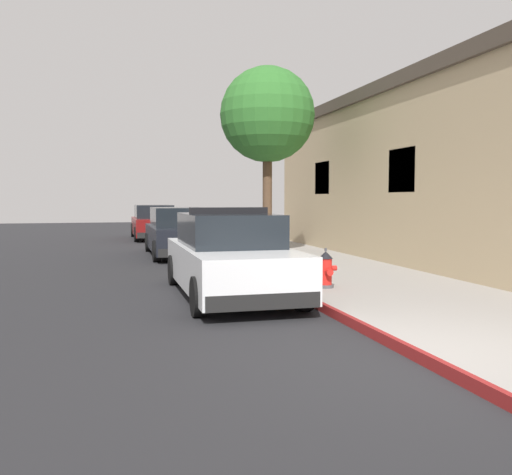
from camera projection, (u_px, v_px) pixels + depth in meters
name	position (u px, v px, depth m)	size (l,w,h in m)	color
ground_plane	(80.00, 273.00, 14.81)	(34.44, 60.00, 0.20)	#232326
sidewalk_pavement	(296.00, 260.00, 16.31)	(3.70, 60.00, 0.14)	gray
curb_painted_edge	(232.00, 262.00, 15.84)	(0.08, 60.00, 0.14)	maroon
police_cruiser	(230.00, 257.00, 10.61)	(1.94, 4.84, 1.68)	white
parked_car_silver_ahead	(179.00, 233.00, 18.22)	(1.94, 4.84, 1.56)	black
parked_car_dark_far	(154.00, 223.00, 25.85)	(1.94, 4.84, 1.56)	maroon
fire_hydrant	(326.00, 269.00, 10.73)	(0.44, 0.40, 0.76)	#4C4C51
street_tree	(267.00, 116.00, 16.51)	(2.80, 2.80, 5.58)	brown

